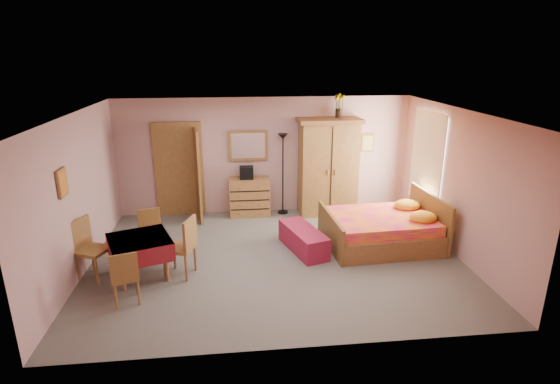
{
  "coord_description": "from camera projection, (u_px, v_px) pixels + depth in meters",
  "views": [
    {
      "loc": [
        -0.71,
        -7.04,
        3.54
      ],
      "look_at": [
        0.1,
        0.3,
        1.15
      ],
      "focal_mm": 28.0,
      "sensor_mm": 36.0,
      "label": 1
    }
  ],
  "objects": [
    {
      "name": "floor",
      "position": [
        276.0,
        258.0,
        7.83
      ],
      "size": [
        6.5,
        6.5,
        0.0
      ],
      "primitive_type": "plane",
      "color": "slate",
      "rests_on": "ground"
    },
    {
      "name": "picture_left",
      "position": [
        62.0,
        183.0,
        6.4
      ],
      "size": [
        0.04,
        0.32,
        0.42
      ],
      "primitive_type": "cube",
      "color": "orange",
      "rests_on": "wall_left"
    },
    {
      "name": "bed",
      "position": [
        381.0,
        221.0,
        8.25
      ],
      "size": [
        2.15,
        1.74,
        0.95
      ],
      "primitive_type": "cube",
      "rotation": [
        0.0,
        0.0,
        0.06
      ],
      "color": "#E81668",
      "rests_on": "floor"
    },
    {
      "name": "wardrobe",
      "position": [
        328.0,
        167.0,
        9.7
      ],
      "size": [
        1.4,
        0.75,
        2.16
      ],
      "primitive_type": "cube",
      "rotation": [
        0.0,
        0.0,
        0.03
      ],
      "color": "olive",
      "rests_on": "floor"
    },
    {
      "name": "doorway",
      "position": [
        179.0,
        170.0,
        9.65
      ],
      "size": [
        1.06,
        0.12,
        2.15
      ],
      "primitive_type": "cube",
      "color": "#9E6B35",
      "rests_on": "floor"
    },
    {
      "name": "chair_west",
      "position": [
        93.0,
        250.0,
        7.01
      ],
      "size": [
        0.6,
        0.6,
        1.0
      ],
      "primitive_type": "cube",
      "rotation": [
        0.0,
        0.0,
        -1.98
      ],
      "color": "#9F7136",
      "rests_on": "floor"
    },
    {
      "name": "wall_left",
      "position": [
        77.0,
        196.0,
        7.08
      ],
      "size": [
        0.1,
        5.0,
        2.6
      ],
      "primitive_type": "cube",
      "color": "tan",
      "rests_on": "floor"
    },
    {
      "name": "wall_back",
      "position": [
        265.0,
        156.0,
        9.79
      ],
      "size": [
        6.5,
        0.1,
        2.6
      ],
      "primitive_type": "cube",
      "color": "tan",
      "rests_on": "floor"
    },
    {
      "name": "sunflower_vase",
      "position": [
        339.0,
        105.0,
        9.41
      ],
      "size": [
        0.22,
        0.22,
        0.52
      ],
      "primitive_type": "cube",
      "rotation": [
        0.0,
        0.0,
        0.04
      ],
      "color": "gold",
      "rests_on": "wardrobe"
    },
    {
      "name": "ceiling",
      "position": [
        276.0,
        112.0,
        7.02
      ],
      "size": [
        6.5,
        6.5,
        0.0
      ],
      "primitive_type": "plane",
      "rotation": [
        3.14,
        0.0,
        0.0
      ],
      "color": "brown",
      "rests_on": "wall_back"
    },
    {
      "name": "wall_front",
      "position": [
        298.0,
        254.0,
        5.06
      ],
      "size": [
        6.5,
        0.1,
        2.6
      ],
      "primitive_type": "cube",
      "color": "tan",
      "rests_on": "floor"
    },
    {
      "name": "dining_table",
      "position": [
        141.0,
        257.0,
        7.1
      ],
      "size": [
        1.19,
        1.19,
        0.68
      ],
      "primitive_type": "cube",
      "rotation": [
        0.0,
        0.0,
        0.36
      ],
      "color": "maroon",
      "rests_on": "floor"
    },
    {
      "name": "window",
      "position": [
        427.0,
        159.0,
        8.85
      ],
      "size": [
        0.08,
        1.4,
        1.95
      ],
      "primitive_type": "cube",
      "color": "white",
      "rests_on": "wall_right"
    },
    {
      "name": "picture_back",
      "position": [
        368.0,
        143.0,
        9.93
      ],
      "size": [
        0.3,
        0.04,
        0.4
      ],
      "primitive_type": "cube",
      "color": "#D8BF59",
      "rests_on": "wall_back"
    },
    {
      "name": "wall_mirror",
      "position": [
        248.0,
        146.0,
        9.64
      ],
      "size": [
        0.86,
        0.06,
        0.68
      ],
      "primitive_type": "cube",
      "rotation": [
        0.0,
        0.0,
        0.01
      ],
      "color": "silver",
      "rests_on": "wall_back"
    },
    {
      "name": "floor_lamp",
      "position": [
        283.0,
        174.0,
        9.75
      ],
      "size": [
        0.25,
        0.25,
        1.83
      ],
      "primitive_type": "cube",
      "rotation": [
        0.0,
        0.0,
        0.07
      ],
      "color": "black",
      "rests_on": "floor"
    },
    {
      "name": "chair_east",
      "position": [
        179.0,
        247.0,
        7.11
      ],
      "size": [
        0.58,
        0.58,
        1.01
      ],
      "primitive_type": "cube",
      "rotation": [
        0.0,
        0.0,
        1.25
      ],
      "color": "#A06536",
      "rests_on": "floor"
    },
    {
      "name": "wall_right",
      "position": [
        457.0,
        183.0,
        7.77
      ],
      "size": [
        0.1,
        5.0,
        2.6
      ],
      "primitive_type": "cube",
      "color": "tan",
      "rests_on": "floor"
    },
    {
      "name": "chair_south",
      "position": [
        125.0,
        276.0,
        6.35
      ],
      "size": [
        0.47,
        0.47,
        0.85
      ],
      "primitive_type": "cube",
      "rotation": [
        0.0,
        0.0,
        0.27
      ],
      "color": "olive",
      "rests_on": "floor"
    },
    {
      "name": "bench",
      "position": [
        303.0,
        240.0,
        8.09
      ],
      "size": [
        0.81,
        1.34,
        0.42
      ],
      "primitive_type": "cube",
      "rotation": [
        0.0,
        0.0,
        0.29
      ],
      "color": "maroon",
      "rests_on": "floor"
    },
    {
      "name": "stereo",
      "position": [
        246.0,
        173.0,
        9.61
      ],
      "size": [
        0.3,
        0.22,
        0.28
      ],
      "primitive_type": "cube",
      "rotation": [
        0.0,
        0.0,
        -0.02
      ],
      "color": "black",
      "rests_on": "chest_of_drawers"
    },
    {
      "name": "chair_north",
      "position": [
        151.0,
        235.0,
        7.76
      ],
      "size": [
        0.48,
        0.48,
        0.86
      ],
      "primitive_type": "cube",
      "rotation": [
        0.0,
        0.0,
        3.41
      ],
      "color": "#AC6D3A",
      "rests_on": "floor"
    },
    {
      "name": "chest_of_drawers",
      "position": [
        250.0,
        197.0,
        9.78
      ],
      "size": [
        0.9,
        0.45,
        0.85
      ],
      "primitive_type": "cube",
      "rotation": [
        0.0,
        0.0,
        -0.0
      ],
      "color": "#A76D38",
      "rests_on": "floor"
    }
  ]
}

